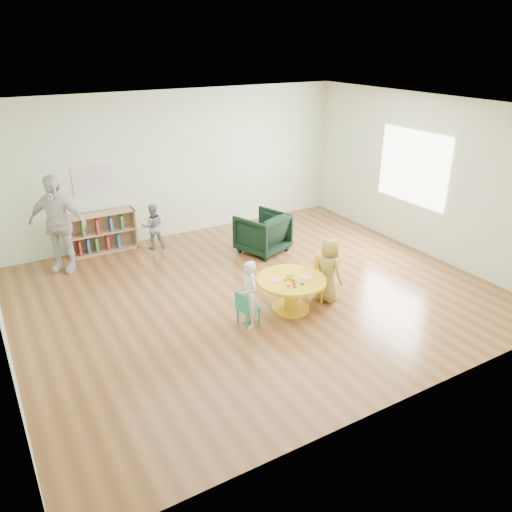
{
  "coord_description": "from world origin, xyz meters",
  "views": [
    {
      "loc": [
        -3.46,
        -5.98,
        3.68
      ],
      "look_at": [
        -0.16,
        -0.3,
        0.77
      ],
      "focal_mm": 35.0,
      "sensor_mm": 36.0,
      "label": 1
    }
  ],
  "objects_px": {
    "toddler": "(153,226)",
    "bookshelf": "(102,232)",
    "armchair": "(263,233)",
    "adult_caretaker": "(57,224)",
    "kid_chair_right": "(321,277)",
    "child_left": "(249,295)",
    "activity_table": "(291,288)",
    "child_right": "(328,270)",
    "kid_chair_left": "(246,307)"
  },
  "relations": [
    {
      "from": "child_right",
      "to": "adult_caretaker",
      "type": "relative_size",
      "value": 0.59
    },
    {
      "from": "toddler",
      "to": "activity_table",
      "type": "bearing_deg",
      "value": 119.79
    },
    {
      "from": "kid_chair_left",
      "to": "adult_caretaker",
      "type": "relative_size",
      "value": 0.3
    },
    {
      "from": "kid_chair_right",
      "to": "armchair",
      "type": "height_order",
      "value": "armchair"
    },
    {
      "from": "kid_chair_left",
      "to": "armchair",
      "type": "distance_m",
      "value": 2.57
    },
    {
      "from": "bookshelf",
      "to": "adult_caretaker",
      "type": "bearing_deg",
      "value": -149.5
    },
    {
      "from": "kid_chair_right",
      "to": "bookshelf",
      "type": "bearing_deg",
      "value": 10.81
    },
    {
      "from": "activity_table",
      "to": "child_right",
      "type": "distance_m",
      "value": 0.66
    },
    {
      "from": "armchair",
      "to": "adult_caretaker",
      "type": "xyz_separation_m",
      "value": [
        -3.34,
        1.05,
        0.46
      ]
    },
    {
      "from": "adult_caretaker",
      "to": "activity_table",
      "type": "bearing_deg",
      "value": -15.29
    },
    {
      "from": "activity_table",
      "to": "child_right",
      "type": "xyz_separation_m",
      "value": [
        0.65,
        -0.02,
        0.15
      ]
    },
    {
      "from": "adult_caretaker",
      "to": "child_right",
      "type": "bearing_deg",
      "value": -9.17
    },
    {
      "from": "armchair",
      "to": "child_right",
      "type": "bearing_deg",
      "value": 67.75
    },
    {
      "from": "activity_table",
      "to": "child_left",
      "type": "distance_m",
      "value": 0.76
    },
    {
      "from": "armchair",
      "to": "child_left",
      "type": "xyz_separation_m",
      "value": [
        -1.49,
        -2.13,
        0.11
      ]
    },
    {
      "from": "activity_table",
      "to": "bookshelf",
      "type": "bearing_deg",
      "value": 116.76
    },
    {
      "from": "toddler",
      "to": "bookshelf",
      "type": "bearing_deg",
      "value": -7.98
    },
    {
      "from": "kid_chair_right",
      "to": "child_right",
      "type": "relative_size",
      "value": 0.62
    },
    {
      "from": "activity_table",
      "to": "kid_chair_left",
      "type": "relative_size",
      "value": 2.02
    },
    {
      "from": "activity_table",
      "to": "toddler",
      "type": "distance_m",
      "value": 3.36
    },
    {
      "from": "kid_chair_left",
      "to": "bookshelf",
      "type": "relative_size",
      "value": 0.41
    },
    {
      "from": "child_right",
      "to": "bookshelf",
      "type": "bearing_deg",
      "value": 28.21
    },
    {
      "from": "kid_chair_left",
      "to": "adult_caretaker",
      "type": "bearing_deg",
      "value": -159.27
    },
    {
      "from": "kid_chair_left",
      "to": "bookshelf",
      "type": "bearing_deg",
      "value": -173.55
    },
    {
      "from": "child_right",
      "to": "adult_caretaker",
      "type": "xyz_separation_m",
      "value": [
        -3.24,
        3.13,
        0.34
      ]
    },
    {
      "from": "bookshelf",
      "to": "armchair",
      "type": "height_order",
      "value": "bookshelf"
    },
    {
      "from": "bookshelf",
      "to": "activity_table",
      "type": "bearing_deg",
      "value": -63.24
    },
    {
      "from": "armchair",
      "to": "adult_caretaker",
      "type": "bearing_deg",
      "value": -36.86
    },
    {
      "from": "kid_chair_right",
      "to": "toddler",
      "type": "distance_m",
      "value": 3.47
    },
    {
      "from": "child_left",
      "to": "kid_chair_left",
      "type": "bearing_deg",
      "value": -163.19
    },
    {
      "from": "bookshelf",
      "to": "kid_chair_right",
      "type": "bearing_deg",
      "value": -54.88
    },
    {
      "from": "armchair",
      "to": "activity_table",
      "type": "bearing_deg",
      "value": 50.54
    },
    {
      "from": "bookshelf",
      "to": "toddler",
      "type": "distance_m",
      "value": 0.94
    },
    {
      "from": "kid_chair_left",
      "to": "child_right",
      "type": "distance_m",
      "value": 1.42
    },
    {
      "from": "bookshelf",
      "to": "adult_caretaker",
      "type": "height_order",
      "value": "adult_caretaker"
    },
    {
      "from": "toddler",
      "to": "child_right",
      "type": "bearing_deg",
      "value": 129.58
    },
    {
      "from": "activity_table",
      "to": "child_left",
      "type": "relative_size",
      "value": 1.04
    },
    {
      "from": "armchair",
      "to": "kid_chair_right",
      "type": "bearing_deg",
      "value": 66.91
    },
    {
      "from": "adult_caretaker",
      "to": "bookshelf",
      "type": "bearing_deg",
      "value": 65.27
    },
    {
      "from": "bookshelf",
      "to": "child_left",
      "type": "distance_m",
      "value": 3.8
    },
    {
      "from": "kid_chair_right",
      "to": "bookshelf",
      "type": "xyz_separation_m",
      "value": [
        -2.43,
        3.45,
        0.04
      ]
    },
    {
      "from": "kid_chair_right",
      "to": "child_left",
      "type": "xyz_separation_m",
      "value": [
        -1.37,
        -0.2,
        0.15
      ]
    },
    {
      "from": "activity_table",
      "to": "kid_chair_left",
      "type": "distance_m",
      "value": 0.76
    },
    {
      "from": "activity_table",
      "to": "kid_chair_right",
      "type": "distance_m",
      "value": 0.64
    },
    {
      "from": "kid_chair_left",
      "to": "child_left",
      "type": "bearing_deg",
      "value": 5.66
    },
    {
      "from": "child_left",
      "to": "child_right",
      "type": "height_order",
      "value": "child_right"
    },
    {
      "from": "kid_chair_right",
      "to": "child_right",
      "type": "distance_m",
      "value": 0.22
    },
    {
      "from": "activity_table",
      "to": "toddler",
      "type": "xyz_separation_m",
      "value": [
        -0.93,
        3.23,
        0.09
      ]
    },
    {
      "from": "armchair",
      "to": "child_right",
      "type": "relative_size",
      "value": 0.83
    },
    {
      "from": "kid_chair_left",
      "to": "adult_caretaker",
      "type": "xyz_separation_m",
      "value": [
        -1.84,
        3.13,
        0.57
      ]
    }
  ]
}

